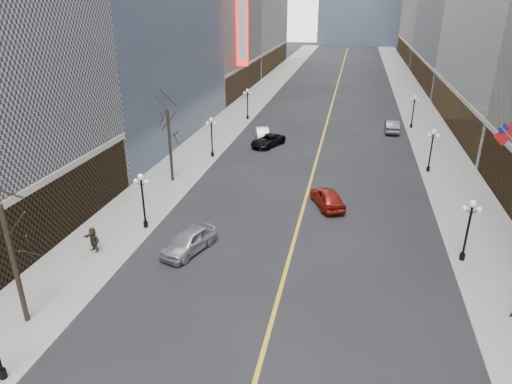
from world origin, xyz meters
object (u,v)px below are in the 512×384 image
at_px(streetlamp_west_3, 248,101).
at_px(car_nb_near, 189,241).
at_px(streetlamp_east_2, 432,146).
at_px(streetlamp_east_3, 414,108).
at_px(streetlamp_west_1, 143,195).
at_px(car_sb_mid, 327,198).
at_px(streetlamp_west_2, 212,133).
at_px(car_sb_far, 392,126).
at_px(car_nb_far, 268,140).
at_px(car_nb_mid, 263,134).
at_px(streetlamp_east_1, 469,224).

bearing_deg(streetlamp_west_3, car_nb_near, -83.23).
height_order(streetlamp_east_2, car_nb_near, streetlamp_east_2).
height_order(streetlamp_east_3, streetlamp_west_3, same).
xyz_separation_m(streetlamp_west_1, car_nb_near, (4.58, -2.60, -2.06)).
bearing_deg(streetlamp_west_1, car_sb_mid, 27.79).
bearing_deg(streetlamp_west_2, car_nb_near, -77.47).
bearing_deg(streetlamp_east_3, car_sb_far, -139.61).
relative_size(streetlamp_east_3, streetlamp_west_2, 1.00).
bearing_deg(streetlamp_west_1, streetlamp_west_3, 90.00).
xyz_separation_m(streetlamp_west_3, car_nb_far, (5.41, -12.32, -2.19)).
xyz_separation_m(streetlamp_east_2, streetlamp_west_1, (-23.60, -18.00, 0.00)).
distance_m(streetlamp_east_3, car_sb_far, 4.21).
bearing_deg(streetlamp_east_2, car_nb_mid, 156.63).
height_order(car_nb_near, car_sb_far, car_sb_far).
bearing_deg(car_sb_far, streetlamp_east_1, 95.60).
height_order(streetlamp_west_3, car_sb_mid, streetlamp_west_3).
xyz_separation_m(streetlamp_east_2, car_nb_mid, (-19.39, 8.38, -2.15)).
bearing_deg(car_sb_mid, streetlamp_east_1, 120.47).
distance_m(streetlamp_east_1, car_nb_mid, 32.81).
height_order(car_nb_near, car_sb_mid, car_nb_near).
height_order(streetlamp_east_2, streetlamp_east_3, same).
height_order(streetlamp_east_3, car_nb_far, streetlamp_east_3).
distance_m(streetlamp_east_1, streetlamp_east_2, 18.00).
height_order(streetlamp_west_3, car_sb_far, streetlamp_west_3).
bearing_deg(streetlamp_east_3, streetlamp_east_2, -90.00).
bearing_deg(streetlamp_east_2, car_sb_mid, -132.40).
bearing_deg(streetlamp_west_2, streetlamp_west_3, 90.00).
bearing_deg(car_nb_mid, car_sb_mid, -80.38).
distance_m(car_nb_mid, car_sb_mid, 21.38).
bearing_deg(streetlamp_east_2, streetlamp_west_2, 180.00).
distance_m(streetlamp_east_2, car_nb_mid, 21.23).
distance_m(streetlamp_west_2, streetlamp_west_3, 18.00).
bearing_deg(streetlamp_west_2, car_sb_mid, -37.84).
bearing_deg(car_sb_far, car_nb_far, 33.68).
height_order(car_nb_mid, car_nb_far, car_nb_mid).
relative_size(streetlamp_east_1, streetlamp_west_3, 1.00).
distance_m(streetlamp_east_1, streetlamp_east_3, 36.00).
xyz_separation_m(streetlamp_east_1, streetlamp_east_3, (0.00, 36.00, 0.00)).
distance_m(streetlamp_east_3, streetlamp_west_2, 29.68).
relative_size(streetlamp_west_2, car_sb_far, 0.88).
distance_m(car_nb_near, car_nb_mid, 28.98).
bearing_deg(car_nb_far, streetlamp_east_1, -28.97).
xyz_separation_m(streetlamp_east_3, car_sb_mid, (-9.79, -28.72, -2.06)).
relative_size(streetlamp_east_2, streetlamp_west_2, 1.00).
xyz_separation_m(car_nb_near, car_sb_mid, (9.23, 9.88, -0.00)).
distance_m(streetlamp_west_2, car_sb_mid, 17.60).
distance_m(streetlamp_east_2, streetlamp_east_3, 18.00).
height_order(streetlamp_east_1, streetlamp_east_2, same).
bearing_deg(streetlamp_east_3, car_nb_far, -145.90).
distance_m(streetlamp_east_1, streetlamp_west_1, 23.60).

